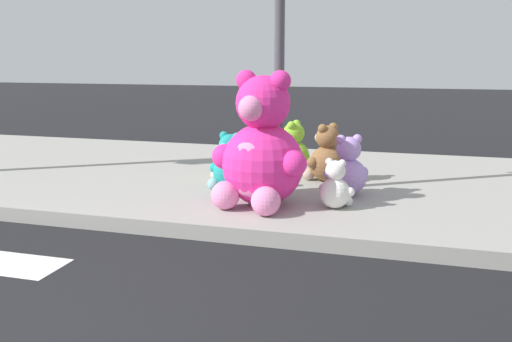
{
  "coord_description": "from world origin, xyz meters",
  "views": [
    {
      "loc": [
        2.39,
        -1.33,
        1.63
      ],
      "look_at": [
        0.97,
        3.6,
        0.55
      ],
      "focal_mm": 37.73,
      "sensor_mm": 36.0,
      "label": 1
    }
  ],
  "objects_px": {
    "plush_pink_large": "(261,153)",
    "sign_pole": "(280,37)",
    "plush_lime": "(292,152)",
    "plush_teal": "(229,166)",
    "plush_brown": "(326,158)",
    "plush_tan": "(226,164)",
    "plush_white": "(336,188)",
    "plush_lavender": "(347,171)"
  },
  "relations": [
    {
      "from": "sign_pole",
      "to": "plush_lavender",
      "type": "bearing_deg",
      "value": 7.07
    },
    {
      "from": "plush_lime",
      "to": "plush_tan",
      "type": "bearing_deg",
      "value": -139.66
    },
    {
      "from": "sign_pole",
      "to": "plush_pink_large",
      "type": "height_order",
      "value": "sign_pole"
    },
    {
      "from": "sign_pole",
      "to": "plush_lavender",
      "type": "relative_size",
      "value": 4.75
    },
    {
      "from": "sign_pole",
      "to": "plush_lime",
      "type": "height_order",
      "value": "sign_pole"
    },
    {
      "from": "plush_brown",
      "to": "plush_white",
      "type": "bearing_deg",
      "value": -76.45
    },
    {
      "from": "plush_tan",
      "to": "plush_lime",
      "type": "bearing_deg",
      "value": 40.34
    },
    {
      "from": "sign_pole",
      "to": "plush_teal",
      "type": "height_order",
      "value": "sign_pole"
    },
    {
      "from": "plush_pink_large",
      "to": "plush_tan",
      "type": "height_order",
      "value": "plush_pink_large"
    },
    {
      "from": "plush_lime",
      "to": "plush_tan",
      "type": "distance_m",
      "value": 0.93
    },
    {
      "from": "plush_tan",
      "to": "plush_lavender",
      "type": "relative_size",
      "value": 0.74
    },
    {
      "from": "plush_lime",
      "to": "plush_brown",
      "type": "xyz_separation_m",
      "value": [
        0.49,
        -0.32,
        0.01
      ]
    },
    {
      "from": "plush_pink_large",
      "to": "plush_brown",
      "type": "xyz_separation_m",
      "value": [
        0.46,
        1.3,
        -0.26
      ]
    },
    {
      "from": "plush_pink_large",
      "to": "sign_pole",
      "type": "bearing_deg",
      "value": 86.05
    },
    {
      "from": "plush_pink_large",
      "to": "plush_tan",
      "type": "xyz_separation_m",
      "value": [
        -0.74,
        1.02,
        -0.35
      ]
    },
    {
      "from": "sign_pole",
      "to": "plush_brown",
      "type": "height_order",
      "value": "sign_pole"
    },
    {
      "from": "plush_pink_large",
      "to": "plush_brown",
      "type": "height_order",
      "value": "plush_pink_large"
    },
    {
      "from": "plush_lime",
      "to": "plush_teal",
      "type": "bearing_deg",
      "value": -115.55
    },
    {
      "from": "plush_pink_large",
      "to": "plush_lavender",
      "type": "xyz_separation_m",
      "value": [
        0.8,
        0.68,
        -0.28
      ]
    },
    {
      "from": "plush_white",
      "to": "plush_teal",
      "type": "height_order",
      "value": "plush_teal"
    },
    {
      "from": "plush_tan",
      "to": "plush_teal",
      "type": "bearing_deg",
      "value": -65.98
    },
    {
      "from": "plush_white",
      "to": "plush_teal",
      "type": "distance_m",
      "value": 1.36
    },
    {
      "from": "plush_tan",
      "to": "plush_brown",
      "type": "bearing_deg",
      "value": 12.94
    },
    {
      "from": "plush_pink_large",
      "to": "plush_teal",
      "type": "xyz_separation_m",
      "value": [
        -0.53,
        0.57,
        -0.28
      ]
    },
    {
      "from": "plush_white",
      "to": "plush_lavender",
      "type": "height_order",
      "value": "plush_lavender"
    },
    {
      "from": "plush_white",
      "to": "plush_lime",
      "type": "height_order",
      "value": "plush_lime"
    },
    {
      "from": "plush_pink_large",
      "to": "plush_lime",
      "type": "distance_m",
      "value": 1.65
    },
    {
      "from": "plush_lime",
      "to": "plush_teal",
      "type": "relative_size",
      "value": 1.05
    },
    {
      "from": "sign_pole",
      "to": "plush_tan",
      "type": "xyz_separation_m",
      "value": [
        -0.78,
        0.44,
        -1.5
      ]
    },
    {
      "from": "plush_pink_large",
      "to": "plush_brown",
      "type": "relative_size",
      "value": 1.92
    },
    {
      "from": "plush_tan",
      "to": "plush_teal",
      "type": "distance_m",
      "value": 0.5
    },
    {
      "from": "sign_pole",
      "to": "plush_white",
      "type": "height_order",
      "value": "sign_pole"
    },
    {
      "from": "plush_white",
      "to": "sign_pole",
      "type": "bearing_deg",
      "value": 146.1
    },
    {
      "from": "plush_tan",
      "to": "plush_brown",
      "type": "height_order",
      "value": "plush_brown"
    },
    {
      "from": "sign_pole",
      "to": "plush_white",
      "type": "bearing_deg",
      "value": -33.9
    },
    {
      "from": "plush_lime",
      "to": "plush_brown",
      "type": "relative_size",
      "value": 0.97
    },
    {
      "from": "plush_lime",
      "to": "plush_teal",
      "type": "distance_m",
      "value": 1.17
    },
    {
      "from": "plush_teal",
      "to": "plush_brown",
      "type": "bearing_deg",
      "value": 36.25
    },
    {
      "from": "plush_lavender",
      "to": "plush_teal",
      "type": "bearing_deg",
      "value": -175.14
    },
    {
      "from": "plush_lavender",
      "to": "plush_pink_large",
      "type": "bearing_deg",
      "value": -139.39
    },
    {
      "from": "sign_pole",
      "to": "plush_lime",
      "type": "xyz_separation_m",
      "value": [
        -0.07,
        1.04,
        -1.42
      ]
    },
    {
      "from": "plush_pink_large",
      "to": "plush_white",
      "type": "height_order",
      "value": "plush_pink_large"
    }
  ]
}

